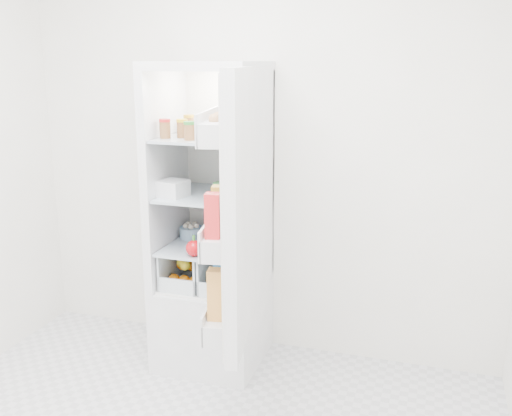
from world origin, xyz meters
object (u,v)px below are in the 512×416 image
(refrigerator, at_px, (215,255))
(red_cabbage, at_px, (220,225))
(mushroom_bowl, at_px, (191,232))
(fridge_door, at_px, (234,218))

(refrigerator, distance_m, red_cabbage, 0.18)
(refrigerator, relative_size, mushroom_bowl, 12.54)
(red_cabbage, relative_size, mushroom_bowl, 1.31)
(fridge_door, bearing_deg, refrigerator, 18.82)
(refrigerator, distance_m, fridge_door, 0.84)
(refrigerator, xyz_separation_m, red_cabbage, (0.02, 0.04, 0.18))
(refrigerator, bearing_deg, mushroom_bowl, 168.20)
(mushroom_bowl, relative_size, fridge_door, 0.11)
(refrigerator, height_order, mushroom_bowl, refrigerator)
(refrigerator, bearing_deg, fridge_door, -60.66)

